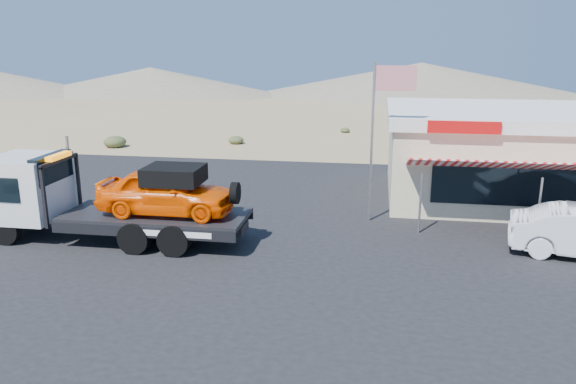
% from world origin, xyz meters
% --- Properties ---
extents(ground, '(120.00, 120.00, 0.00)m').
position_xyz_m(ground, '(0.00, 0.00, 0.00)').
color(ground, '#8C784F').
rests_on(ground, ground).
extents(asphalt_lot, '(32.00, 24.00, 0.02)m').
position_xyz_m(asphalt_lot, '(2.00, 3.00, 0.01)').
color(asphalt_lot, black).
rests_on(asphalt_lot, ground).
extents(tow_truck, '(8.91, 2.64, 2.98)m').
position_xyz_m(tow_truck, '(-4.08, 0.89, 1.60)').
color(tow_truck, black).
rests_on(tow_truck, asphalt_lot).
extents(jerky_store, '(10.40, 9.97, 3.90)m').
position_xyz_m(jerky_store, '(10.50, 8.97, 1.99)').
color(jerky_store, '#C1B692').
rests_on(jerky_store, asphalt_lot).
extents(flagpole, '(1.55, 0.10, 6.00)m').
position_xyz_m(flagpole, '(4.93, 4.50, 3.76)').
color(flagpole, '#99999E').
rests_on(flagpole, asphalt_lot).
extents(desert_scrub, '(25.67, 34.56, 0.78)m').
position_xyz_m(desert_scrub, '(-13.93, 8.65, 0.32)').
color(desert_scrub, '#3D4525').
rests_on(desert_scrub, ground).
extents(distant_hills, '(126.00, 48.00, 4.20)m').
position_xyz_m(distant_hills, '(-9.77, 55.14, 1.89)').
color(distant_hills, '#726B59').
rests_on(distant_hills, ground).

